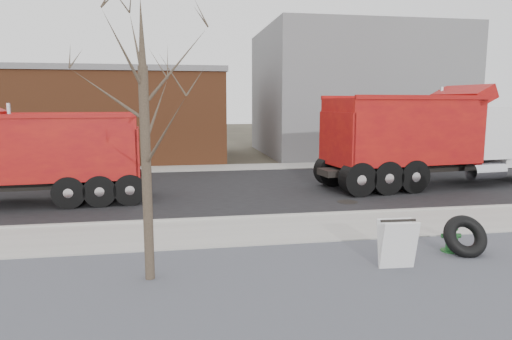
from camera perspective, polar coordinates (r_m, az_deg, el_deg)
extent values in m
plane|color=#383328|center=(11.91, 3.33, -7.92)|extent=(120.00, 120.00, 0.00)
cube|color=slate|center=(8.73, 8.75, -14.16)|extent=(60.00, 5.00, 0.03)
cube|color=#9E9B93|center=(12.13, 3.06, -7.46)|extent=(60.00, 2.50, 0.06)
cube|color=#9E9B93|center=(13.35, 1.81, -5.85)|extent=(60.00, 0.15, 0.11)
cube|color=black|center=(17.93, -1.27, -2.29)|extent=(60.00, 9.40, 0.02)
cube|color=#9E9B93|center=(23.50, -3.35, 0.32)|extent=(60.00, 2.00, 0.06)
cube|color=slate|center=(31.36, 12.05, 9.46)|extent=(12.00, 10.00, 8.00)
cube|color=brown|center=(29.08, -24.70, 6.01)|extent=(20.00, 8.00, 5.00)
cube|color=slate|center=(29.12, -25.03, 11.22)|extent=(20.20, 8.20, 0.30)
cylinder|color=#382D23|center=(8.64, -13.52, -0.80)|extent=(0.18, 0.18, 4.00)
cone|color=#382D23|center=(8.63, -14.14, 16.50)|extent=(0.14, 0.14, 1.20)
cylinder|color=#2A6E2F|center=(11.33, 23.09, -9.33)|extent=(0.41, 0.41, 0.06)
cylinder|color=#2A6E2F|center=(11.25, 23.17, -7.97)|extent=(0.21, 0.21, 0.56)
cylinder|color=#2A6E2F|center=(11.18, 23.25, -6.72)|extent=(0.28, 0.28, 0.05)
sphere|color=#2A6E2F|center=(11.16, 23.27, -6.26)|extent=(0.22, 0.22, 0.22)
cylinder|color=#2A6E2F|center=(11.14, 23.30, -5.80)|extent=(0.05, 0.05, 0.06)
cylinder|color=#2A6E2F|center=(11.16, 22.45, -7.60)|extent=(0.13, 0.12, 0.10)
cylinder|color=#2A6E2F|center=(11.29, 23.93, -7.50)|extent=(0.13, 0.12, 0.10)
cylinder|color=#2A6E2F|center=(11.09, 23.53, -7.86)|extent=(0.15, 0.13, 0.14)
torus|color=black|center=(11.15, 24.69, -7.55)|extent=(1.02, 0.81, 0.96)
cube|color=white|center=(9.64, 17.49, -9.04)|extent=(0.74, 0.29, 0.99)
cube|color=white|center=(9.82, 16.98, -8.69)|extent=(0.74, 0.29, 0.99)
cube|color=black|center=(9.60, 17.36, -6.06)|extent=(0.73, 0.08, 0.04)
cube|color=black|center=(19.77, 20.98, 0.29)|extent=(9.65, 2.17, 0.25)
cube|color=white|center=(22.36, 29.10, 2.29)|extent=(2.73, 2.48, 1.24)
cube|color=white|center=(20.97, 25.63, 4.35)|extent=(2.11, 2.79, 2.02)
cube|color=black|center=(21.46, 27.21, 5.83)|extent=(0.33, 2.24, 0.90)
cube|color=#A8160E|center=(18.76, 17.69, 4.74)|extent=(5.91, 3.38, 2.47)
cylinder|color=silver|center=(21.20, 22.07, 5.97)|extent=(0.18, 0.18, 2.70)
cylinder|color=black|center=(23.42, 27.18, 0.86)|extent=(1.27, 0.49, 1.24)
cylinder|color=black|center=(19.12, 12.31, 0.10)|extent=(1.27, 0.49, 1.24)
cylinder|color=black|center=(17.30, 15.80, -0.90)|extent=(1.27, 0.49, 1.24)
cube|color=black|center=(16.79, -26.64, -1.78)|extent=(7.67, 1.39, 0.21)
cube|color=#A8160E|center=(16.41, -22.79, 2.67)|extent=(4.82, 2.59, 2.05)
cylinder|color=silver|center=(15.78, -28.29, 3.31)|extent=(0.14, 0.14, 2.24)
cylinder|color=black|center=(15.57, -18.91, -2.44)|extent=(1.05, 0.36, 1.03)
cylinder|color=black|center=(17.33, -18.44, -1.35)|extent=(1.05, 0.36, 1.03)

